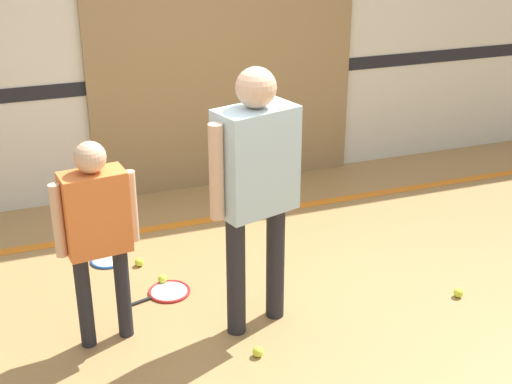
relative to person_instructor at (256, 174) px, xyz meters
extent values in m
plane|color=#A87F4C|center=(0.04, 0.08, -1.05)|extent=(16.00, 16.00, 0.00)
cube|color=silver|center=(0.04, 2.37, 0.55)|extent=(16.00, 0.06, 3.20)
cube|color=black|center=(0.04, 2.34, -0.02)|extent=(16.00, 0.01, 0.12)
cube|color=#93754C|center=(0.54, 2.31, -0.12)|extent=(2.46, 0.05, 1.85)
cube|color=orange|center=(0.04, 1.57, -1.04)|extent=(14.40, 0.10, 0.01)
cylinder|color=#232328|center=(-0.15, -0.04, -0.64)|extent=(0.12, 0.12, 0.81)
cylinder|color=#232328|center=(0.15, 0.04, -0.64)|extent=(0.12, 0.12, 0.81)
cube|color=silver|center=(0.00, 0.00, 0.09)|extent=(0.53, 0.38, 0.64)
sphere|color=#DBAD89|center=(0.00, 0.00, 0.53)|extent=(0.24, 0.24, 0.24)
cylinder|color=#DBAD89|center=(-0.27, -0.08, 0.08)|extent=(0.08, 0.08, 0.58)
cylinder|color=#DBAD89|center=(0.27, 0.08, 0.08)|extent=(0.08, 0.08, 0.58)
cylinder|color=#232328|center=(-1.06, 0.13, -0.73)|extent=(0.09, 0.09, 0.63)
cylinder|color=#232328|center=(-0.82, 0.16, -0.73)|extent=(0.09, 0.09, 0.63)
cube|color=orange|center=(-0.94, 0.15, -0.17)|extent=(0.39, 0.24, 0.50)
sphere|color=#DBAD89|center=(-0.94, 0.15, 0.18)|extent=(0.18, 0.18, 0.18)
cylinder|color=#DBAD89|center=(-1.15, 0.12, -0.17)|extent=(0.07, 0.07, 0.45)
cylinder|color=#DBAD89|center=(-0.72, 0.17, -0.17)|extent=(0.07, 0.07, 0.45)
torus|color=red|center=(-0.44, 0.55, -1.04)|extent=(0.36, 0.36, 0.02)
cylinder|color=silver|center=(-0.44, 0.55, -1.04)|extent=(0.25, 0.25, 0.01)
cylinder|color=black|center=(-0.68, 0.49, -1.04)|extent=(0.20, 0.08, 0.02)
sphere|color=black|center=(-0.77, 0.46, -1.04)|extent=(0.03, 0.03, 0.03)
torus|color=blue|center=(-0.78, 1.15, -1.04)|extent=(0.31, 0.31, 0.02)
cylinder|color=silver|center=(-0.78, 1.15, -1.04)|extent=(0.22, 0.22, 0.01)
cylinder|color=black|center=(-0.73, 1.37, -1.04)|extent=(0.07, 0.21, 0.02)
sphere|color=black|center=(-0.71, 1.47, -1.04)|extent=(0.03, 0.03, 0.03)
sphere|color=#CCE038|center=(-0.11, -0.34, -1.01)|extent=(0.07, 0.07, 0.07)
sphere|color=#CCE038|center=(-0.46, 0.69, -1.01)|extent=(0.07, 0.07, 0.07)
sphere|color=#CCE038|center=(1.42, -0.19, -1.01)|extent=(0.07, 0.07, 0.07)
sphere|color=#CCE038|center=(-0.57, 0.99, -1.01)|extent=(0.07, 0.07, 0.07)
camera|label=1|loc=(-1.34, -3.67, 1.61)|focal=50.00mm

